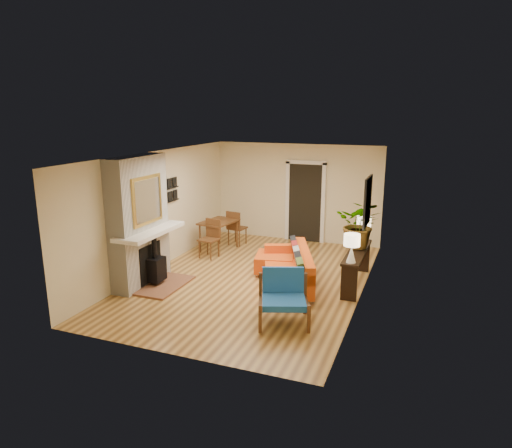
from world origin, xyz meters
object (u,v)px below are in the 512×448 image
object	(u,v)px
console_table	(357,258)
blue_chair	(283,294)
sofa	(291,269)
houseplant	(360,224)
lamp_near	(352,245)
lamp_far	(364,225)
dining_table	(221,227)
ottoman	(275,262)

from	to	relation	value
console_table	blue_chair	bearing A→B (deg)	-113.75
sofa	console_table	bearing A→B (deg)	22.93
sofa	blue_chair	xyz separation A→B (m)	(0.32, -1.52, 0.11)
console_table	houseplant	distance (m)	0.68
blue_chair	lamp_near	world-z (taller)	lamp_near
sofa	lamp_far	bearing A→B (deg)	46.68
dining_table	lamp_far	size ratio (longest dim) A/B	3.22
ottoman	houseplant	distance (m)	2.02
console_table	dining_table	bearing A→B (deg)	161.70
sofa	blue_chair	world-z (taller)	blue_chair
ottoman	console_table	distance (m)	1.81
blue_chair	houseplant	world-z (taller)	houseplant
ottoman	dining_table	distance (m)	2.11
ottoman	dining_table	xyz separation A→B (m)	(-1.78, 1.06, 0.36)
console_table	lamp_far	distance (m)	0.91
dining_table	houseplant	world-z (taller)	houseplant
lamp_far	houseplant	xyz separation A→B (m)	(-0.01, -0.55, 0.16)
ottoman	console_table	xyz separation A→B (m)	(1.77, -0.11, 0.34)
houseplant	sofa	bearing A→B (deg)	-148.62
sofa	console_table	world-z (taller)	sofa
blue_chair	houseplant	xyz separation A→B (m)	(0.89, 2.26, 0.75)
dining_table	houseplant	xyz separation A→B (m)	(3.54, -0.96, 0.62)
blue_chair	houseplant	bearing A→B (deg)	68.57
sofa	dining_table	bearing A→B (deg)	144.21
lamp_near	console_table	bearing A→B (deg)	90.00
ottoman	blue_chair	xyz separation A→B (m)	(0.88, -2.15, 0.23)
blue_chair	dining_table	xyz separation A→B (m)	(-2.66, 3.21, 0.13)
dining_table	console_table	bearing A→B (deg)	-18.30
houseplant	ottoman	bearing A→B (deg)	-176.55
sofa	lamp_near	bearing A→B (deg)	-11.71
dining_table	console_table	size ratio (longest dim) A/B	0.94
blue_chair	console_table	distance (m)	2.23
ottoman	console_table	bearing A→B (deg)	-3.70
dining_table	lamp_far	xyz separation A→B (m)	(3.55, -0.40, 0.46)
console_table	houseplant	xyz separation A→B (m)	(-0.01, 0.22, 0.64)
lamp_near	houseplant	xyz separation A→B (m)	(-0.01, 0.98, 0.16)
sofa	ottoman	bearing A→B (deg)	131.63
houseplant	blue_chair	bearing A→B (deg)	-111.43
lamp_far	sofa	bearing A→B (deg)	-133.32
sofa	blue_chair	size ratio (longest dim) A/B	2.12
ottoman	blue_chair	size ratio (longest dim) A/B	0.92
sofa	lamp_far	world-z (taller)	lamp_far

